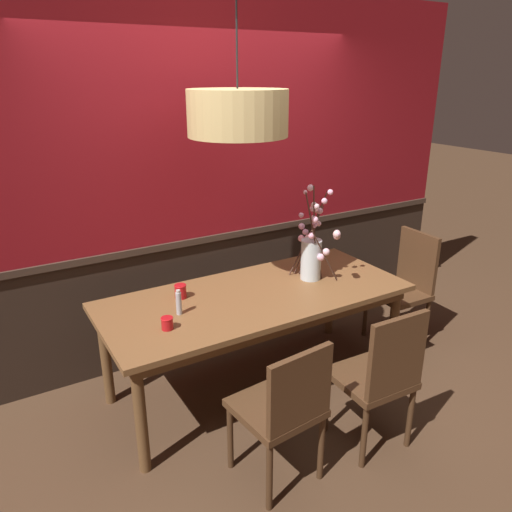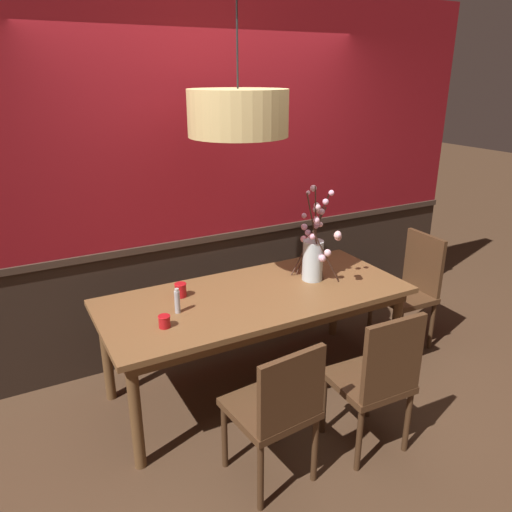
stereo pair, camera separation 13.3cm
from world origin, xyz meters
name	(u,v)px [view 1 (the left image)]	position (x,y,z in m)	size (l,w,h in m)	color
ground_plane	(256,386)	(0.00, 0.00, 0.00)	(24.00, 24.00, 0.00)	#4C3321
back_wall	(205,184)	(0.00, 0.79, 1.39)	(4.94, 0.14, 2.80)	#2D2119
dining_table	(256,304)	(0.00, 0.00, 0.68)	(2.15, 0.93, 0.76)	brown
chair_near_side_right	(380,374)	(0.32, -0.91, 0.53)	(0.44, 0.44, 0.95)	#4C301C
chair_far_side_left	(167,290)	(-0.33, 0.88, 0.52)	(0.44, 0.42, 0.93)	#4C301C
chair_far_side_right	(242,274)	(0.38, 0.87, 0.52)	(0.49, 0.47, 0.92)	#4C301C
chair_near_side_left	(284,406)	(-0.33, -0.86, 0.51)	(0.47, 0.47, 0.90)	#4C301C
chair_head_east_end	(406,283)	(1.47, -0.03, 0.53)	(0.43, 0.45, 0.96)	#4C301C
vase_with_blossoms	(312,253)	(0.50, 0.03, 0.96)	(0.30, 0.52, 0.72)	silver
candle_holder_nearer_center	(167,323)	(-0.71, -0.16, 0.80)	(0.08, 0.08, 0.08)	red
candle_holder_nearer_edge	(181,291)	(-0.48, 0.21, 0.81)	(0.08, 0.08, 0.10)	red
condiment_bottle	(179,303)	(-0.58, -0.01, 0.84)	(0.04, 0.04, 0.17)	#ADADB2
pendant_lamp	(238,113)	(-0.08, 0.09, 1.97)	(0.63, 0.63, 0.97)	tan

